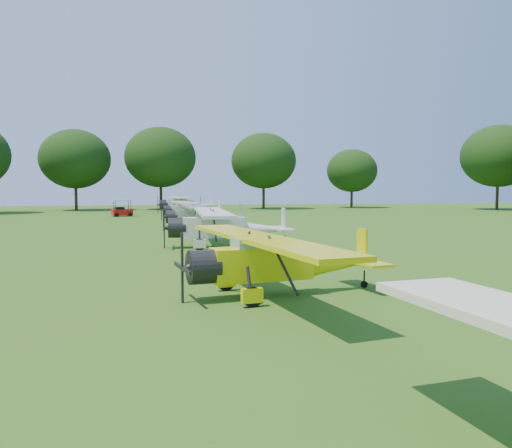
{
  "coord_description": "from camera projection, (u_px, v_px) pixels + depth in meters",
  "views": [
    {
      "loc": [
        -3.82,
        -22.91,
        3.19
      ],
      "look_at": [
        1.52,
        2.16,
        1.4
      ],
      "focal_mm": 35.0,
      "sensor_mm": 36.0,
      "label": 1
    }
  ],
  "objects": [
    {
      "name": "aircraft_3",
      "position": [
        223.0,
        224.0,
        27.39
      ],
      "size": [
        7.05,
        11.22,
        2.21
      ],
      "rotation": [
        0.0,
        0.0,
        -0.05
      ],
      "color": "silver",
      "rests_on": "ground"
    },
    {
      "name": "aircraft_2",
      "position": [
        276.0,
        257.0,
        14.96
      ],
      "size": [
        6.35,
        10.06,
        1.98
      ],
      "rotation": [
        0.0,
        0.0,
        0.16
      ],
      "color": "#D7CF09",
      "rests_on": "ground"
    },
    {
      "name": "aircraft_6",
      "position": [
        184.0,
        203.0,
        65.87
      ],
      "size": [
        7.62,
        12.15,
        2.39
      ],
      "rotation": [
        0.0,
        0.0,
        0.08
      ],
      "color": "silver",
      "rests_on": "ground"
    },
    {
      "name": "ground",
      "position": [
        234.0,
        257.0,
        23.37
      ],
      "size": [
        160.0,
        160.0,
        0.0
      ],
      "primitive_type": "plane",
      "color": "#325B16",
      "rests_on": "ground"
    },
    {
      "name": "aircraft_7",
      "position": [
        180.0,
        202.0,
        78.51
      ],
      "size": [
        6.61,
        10.51,
        2.08
      ],
      "rotation": [
        0.0,
        0.0,
        0.02
      ],
      "color": "#BBBABF",
      "rests_on": "ground"
    },
    {
      "name": "golf_cart",
      "position": [
        122.0,
        211.0,
        58.43
      ],
      "size": [
        2.54,
        1.95,
        1.93
      ],
      "rotation": [
        0.0,
        0.0,
        0.29
      ],
      "color": "red",
      "rests_on": "ground"
    },
    {
      "name": "aircraft_4",
      "position": [
        201.0,
        214.0,
        39.56
      ],
      "size": [
        6.54,
        10.38,
        2.05
      ],
      "rotation": [
        0.0,
        0.0,
        0.01
      ],
      "color": "#BBBABF",
      "rests_on": "ground"
    },
    {
      "name": "tree_belt",
      "position": [
        307.0,
        87.0,
        23.71
      ],
      "size": [
        137.36,
        130.27,
        14.52
      ],
      "color": "black",
      "rests_on": "ground"
    },
    {
      "name": "aircraft_5",
      "position": [
        190.0,
        208.0,
        51.72
      ],
      "size": [
        6.55,
        10.42,
        2.05
      ],
      "rotation": [
        0.0,
        0.0,
        0.1
      ],
      "color": "silver",
      "rests_on": "ground"
    }
  ]
}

